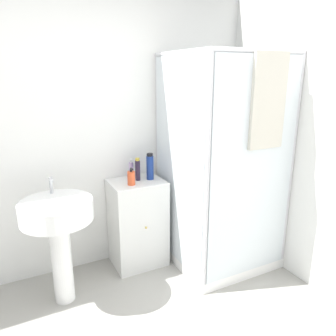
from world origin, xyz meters
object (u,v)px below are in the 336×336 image
at_px(lotion_bottle_white, 131,170).
at_px(soap_dispenser, 131,178).
at_px(shampoo_bottle_tall_black, 138,169).
at_px(sink, 58,225).
at_px(shampoo_bottle_blue, 150,167).

bearing_deg(lotion_bottle_white, soap_dispenser, -110.80).
distance_m(soap_dispenser, shampoo_bottle_tall_black, 0.14).
bearing_deg(soap_dispenser, lotion_bottle_white, 69.20).
xyz_separation_m(soap_dispenser, shampoo_bottle_tall_black, (0.10, 0.09, 0.04)).
relative_size(sink, lotion_bottle_white, 5.43).
relative_size(soap_dispenser, lotion_bottle_white, 0.84).
height_order(shampoo_bottle_tall_black, shampoo_bottle_blue, shampoo_bottle_blue).
relative_size(sink, shampoo_bottle_tall_black, 4.75).
bearing_deg(sink, shampoo_bottle_blue, 15.26).
relative_size(shampoo_bottle_blue, lotion_bottle_white, 1.33).
relative_size(shampoo_bottle_tall_black, shampoo_bottle_blue, 0.86).
distance_m(sink, lotion_bottle_white, 0.83).
relative_size(soap_dispenser, shampoo_bottle_blue, 0.63).
bearing_deg(lotion_bottle_white, shampoo_bottle_tall_black, -69.98).
height_order(soap_dispenser, lotion_bottle_white, lotion_bottle_white).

